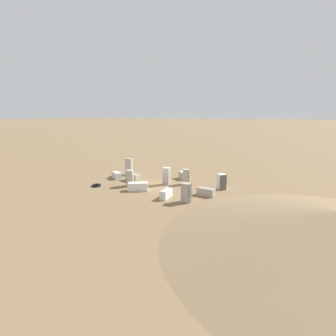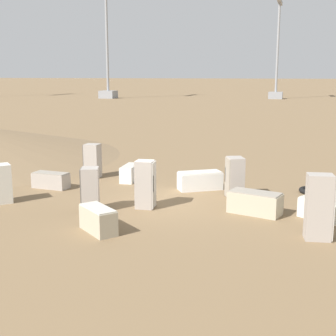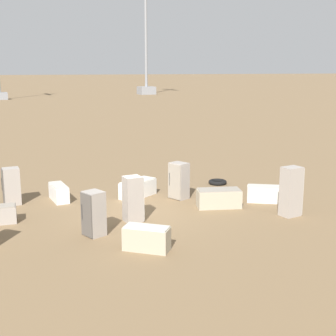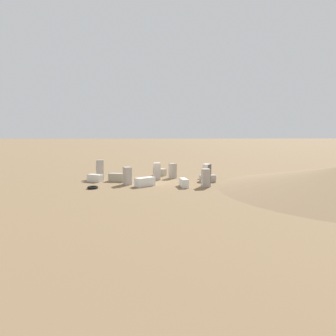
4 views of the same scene
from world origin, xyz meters
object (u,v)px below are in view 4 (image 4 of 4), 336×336
(discarded_fridge_7, at_px, (206,178))
(discarded_fridge_5, at_px, (157,171))
(discarded_fridge_3, at_px, (145,182))
(discarded_fridge_8, at_px, (118,177))
(discarded_fridge_4, at_px, (184,183))
(scrap_tire, at_px, (93,187))
(discarded_fridge_0, at_px, (173,171))
(discarded_fridge_10, at_px, (100,169))
(discarded_fridge_2, at_px, (95,178))
(discarded_fridge_6, at_px, (160,172))
(discarded_fridge_9, at_px, (208,178))
(discarded_fridge_1, at_px, (207,171))
(discarded_fridge_11, at_px, (127,176))

(discarded_fridge_7, bearing_deg, discarded_fridge_5, -136.93)
(discarded_fridge_3, relative_size, discarded_fridge_8, 0.99)
(discarded_fridge_4, height_order, scrap_tire, discarded_fridge_4)
(discarded_fridge_0, relative_size, discarded_fridge_10, 0.80)
(discarded_fridge_4, xyz_separation_m, discarded_fridge_5, (3.95, 2.05, 0.51))
(discarded_fridge_0, bearing_deg, discarded_fridge_2, -101.54)
(discarded_fridge_3, xyz_separation_m, discarded_fridge_4, (-0.74, -3.37, -0.02))
(discarded_fridge_6, distance_m, discarded_fridge_9, 6.29)
(discarded_fridge_5, relative_size, discarded_fridge_10, 0.89)
(discarded_fridge_7, xyz_separation_m, scrap_tire, (0.27, 9.71, -0.68))
(discarded_fridge_1, bearing_deg, discarded_fridge_7, 29.33)
(discarded_fridge_5, distance_m, discarded_fridge_8, 3.89)
(discarded_fridge_7, relative_size, discarded_fridge_10, 0.81)
(discarded_fridge_5, height_order, discarded_fridge_10, discarded_fridge_10)
(discarded_fridge_0, height_order, discarded_fridge_11, discarded_fridge_11)
(discarded_fridge_7, bearing_deg, discarded_fridge_6, -154.80)
(discarded_fridge_0, bearing_deg, discarded_fridge_9, 28.61)
(discarded_fridge_8, height_order, discarded_fridge_9, discarded_fridge_8)
(discarded_fridge_10, distance_m, scrap_tire, 5.66)
(discarded_fridge_1, bearing_deg, discarded_fridge_2, -39.02)
(discarded_fridge_10, relative_size, scrap_tire, 2.13)
(discarded_fridge_4, bearing_deg, discarded_fridge_10, 140.92)
(discarded_fridge_1, height_order, discarded_fridge_5, discarded_fridge_5)
(discarded_fridge_0, height_order, discarded_fridge_9, discarded_fridge_0)
(discarded_fridge_10, relative_size, discarded_fridge_11, 1.21)
(discarded_fridge_7, bearing_deg, discarded_fridge_9, 160.10)
(discarded_fridge_6, bearing_deg, discarded_fridge_10, 139.99)
(discarded_fridge_3, distance_m, discarded_fridge_10, 6.73)
(discarded_fridge_0, distance_m, discarded_fridge_7, 5.52)
(discarded_fridge_7, bearing_deg, scrap_tire, -92.36)
(discarded_fridge_2, distance_m, discarded_fridge_9, 10.96)
(discarded_fridge_9, relative_size, discarded_fridge_10, 0.82)
(discarded_fridge_11, bearing_deg, discarded_fridge_0, 101.93)
(discarded_fridge_4, bearing_deg, discarded_fridge_9, 35.23)
(discarded_fridge_3, xyz_separation_m, discarded_fridge_8, (2.86, 2.53, 0.01))
(discarded_fridge_5, bearing_deg, discarded_fridge_10, 69.65)
(discarded_fridge_4, relative_size, discarded_fridge_7, 0.96)
(discarded_fridge_10, height_order, discarded_fridge_11, discarded_fridge_10)
(discarded_fridge_3, distance_m, discarded_fridge_6, 6.37)
(discarded_fridge_6, height_order, discarded_fridge_9, discarded_fridge_6)
(discarded_fridge_7, distance_m, discarded_fridge_9, 2.56)
(discarded_fridge_1, xyz_separation_m, discarded_fridge_4, (-4.76, 3.35, -0.37))
(discarded_fridge_0, distance_m, discarded_fridge_2, 7.90)
(discarded_fridge_7, distance_m, discarded_fridge_8, 8.69)
(discarded_fridge_7, xyz_separation_m, discarded_fridge_11, (1.90, 6.85, 0.02))
(discarded_fridge_7, bearing_deg, discarded_fridge_1, 163.05)
(discarded_fridge_8, relative_size, scrap_tire, 2.13)
(scrap_tire, bearing_deg, discarded_fridge_11, -60.25)
(discarded_fridge_7, relative_size, discarded_fridge_8, 0.81)
(discarded_fridge_4, bearing_deg, discarded_fridge_7, -8.88)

